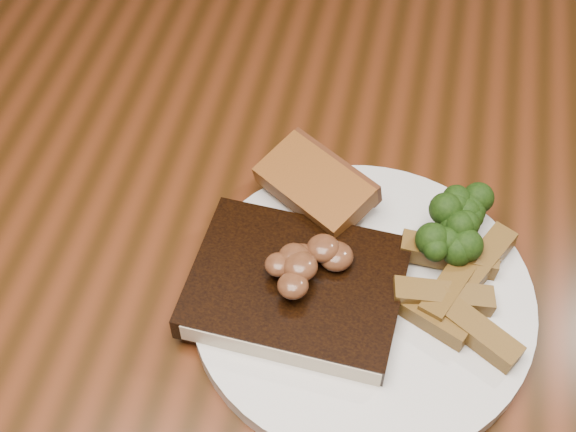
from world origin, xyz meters
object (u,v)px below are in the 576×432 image
plate (362,300)px  potato_wedges (460,306)px  steak (296,287)px  garlic_bread (314,200)px  dining_table (266,300)px

plate → potato_wedges: bearing=-0.2°
steak → garlic_bread: steak is taller
plate → steak: size_ratio=1.67×
steak → potato_wedges: size_ratio=1.60×
dining_table → garlic_bread: size_ratio=16.51×
plate → potato_wedges: potato_wedges is taller
dining_table → potato_wedges: potato_wedges is taller
dining_table → plate: bearing=-25.4°
dining_table → steak: steak is taller
plate → garlic_bread: size_ratio=2.87×
dining_table → steak: size_ratio=9.61×
plate → garlic_bread: bearing=124.3°
dining_table → garlic_bread: (0.04, 0.04, 0.12)m
garlic_bread → plate: bearing=-22.5°
dining_table → steak: 0.14m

